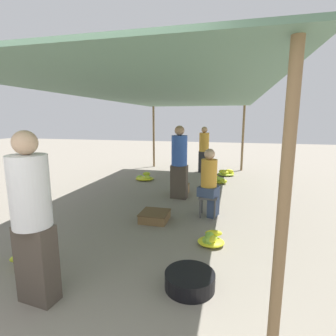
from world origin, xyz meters
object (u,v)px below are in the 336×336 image
(basin_black, at_px, (190,280))
(banana_pile_right_0, at_px, (219,181))
(vendor_foreground, at_px, (32,217))
(vendor_seated, at_px, (210,182))
(crate_mid, at_px, (155,216))
(banana_pile_left_0, at_px, (31,256))
(shopper_walking_mid, at_px, (204,149))
(shopper_walking_far, at_px, (179,161))
(banana_pile_right_1, at_px, (227,173))
(stool, at_px, (208,200))
(crate_near, at_px, (181,189))
(banana_pile_right_2, at_px, (210,240))
(banana_pile_left_1, at_px, (145,178))

(basin_black, relative_size, banana_pile_right_0, 1.19)
(vendor_foreground, bearing_deg, vendor_seated, 62.28)
(vendor_seated, distance_m, crate_mid, 1.22)
(banana_pile_left_0, distance_m, crate_mid, 2.09)
(banana_pile_left_0, xyz_separation_m, shopper_walking_mid, (1.54, 6.47, 0.75))
(crate_mid, bearing_deg, shopper_walking_far, 84.26)
(basin_black, height_order, banana_pile_right_1, banana_pile_right_1)
(basin_black, xyz_separation_m, banana_pile_right_1, (0.24, 6.15, -0.01))
(basin_black, xyz_separation_m, crate_mid, (-0.94, 1.78, -0.00))
(stool, xyz_separation_m, crate_near, (-0.81, 1.45, -0.21))
(stool, distance_m, banana_pile_right_2, 1.22)
(stool, height_order, crate_near, stool)
(banana_pile_left_1, xyz_separation_m, banana_pile_right_1, (2.44, 1.30, 0.01))
(banana_pile_right_0, height_order, crate_mid, banana_pile_right_0)
(basin_black, distance_m, crate_near, 3.79)
(banana_pile_left_1, bearing_deg, banana_pile_right_0, 2.91)
(banana_pile_left_1, bearing_deg, banana_pile_left_0, -88.98)
(banana_pile_right_2, distance_m, shopper_walking_far, 2.53)
(stool, height_order, shopper_walking_far, shopper_walking_far)
(vendor_foreground, bearing_deg, banana_pile_left_1, 97.60)
(shopper_walking_far, bearing_deg, crate_mid, -95.74)
(banana_pile_right_0, distance_m, crate_mid, 3.35)
(vendor_foreground, xyz_separation_m, shopper_walking_mid, (0.90, 7.08, -0.08))
(stool, relative_size, shopper_walking_mid, 0.26)
(banana_pile_left_1, height_order, crate_mid, banana_pile_left_1)
(banana_pile_right_0, xyz_separation_m, crate_mid, (-1.01, -3.19, 0.00))
(shopper_walking_mid, bearing_deg, vendor_seated, -82.24)
(vendor_foreground, xyz_separation_m, shopper_walking_far, (0.69, 3.84, -0.02))
(shopper_walking_far, bearing_deg, banana_pile_right_0, 63.19)
(basin_black, distance_m, banana_pile_right_0, 4.97)
(banana_pile_right_2, bearing_deg, crate_near, 110.12)
(banana_pile_right_0, bearing_deg, shopper_walking_far, -116.81)
(shopper_walking_mid, bearing_deg, shopper_walking_far, -93.84)
(banana_pile_right_2, height_order, shopper_walking_far, shopper_walking_far)
(banana_pile_left_1, height_order, banana_pile_right_0, banana_pile_left_1)
(stool, distance_m, shopper_walking_far, 1.40)
(banana_pile_left_0, bearing_deg, banana_pile_right_0, 66.12)
(shopper_walking_mid, bearing_deg, banana_pile_left_0, -103.40)
(shopper_walking_mid, bearing_deg, banana_pile_right_1, -23.59)
(vendor_seated, height_order, banana_pile_right_2, vendor_seated)
(basin_black, xyz_separation_m, shopper_walking_mid, (-0.57, 6.51, 0.74))
(vendor_foreground, height_order, basin_black, vendor_foreground)
(basin_black, height_order, crate_mid, basin_black)
(vendor_foreground, relative_size, banana_pile_right_2, 4.42)
(vendor_foreground, distance_m, vendor_seated, 3.19)
(vendor_seated, bearing_deg, banana_pile_left_1, 130.32)
(crate_mid, bearing_deg, stool, 26.93)
(banana_pile_right_1, bearing_deg, crate_near, -113.42)
(shopper_walking_mid, bearing_deg, basin_black, -84.95)
(stool, xyz_separation_m, basin_black, (0.01, -2.25, -0.24))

